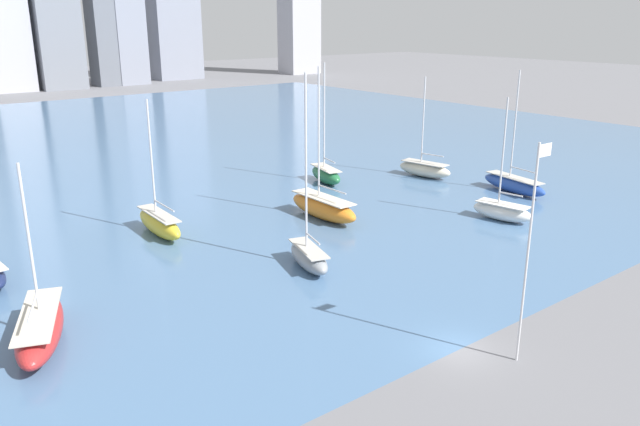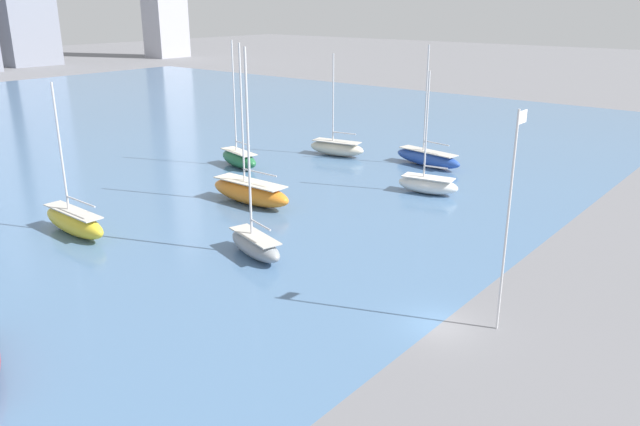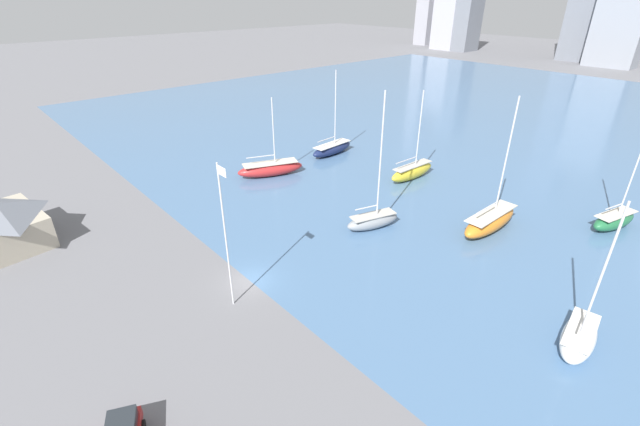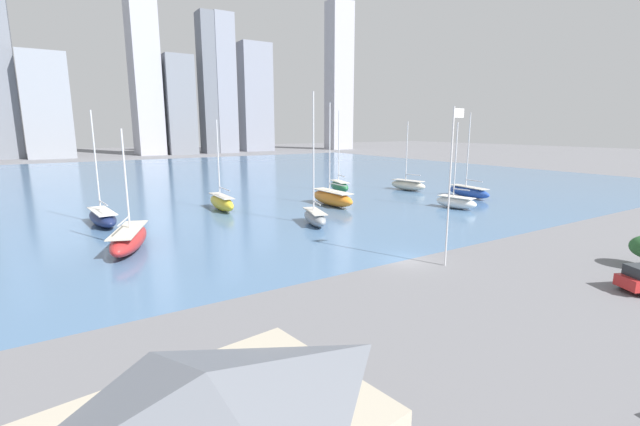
{
  "view_description": "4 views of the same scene",
  "coord_description": "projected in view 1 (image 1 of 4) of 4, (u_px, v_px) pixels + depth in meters",
  "views": [
    {
      "loc": [
        -27.31,
        -21.22,
        19.23
      ],
      "look_at": [
        3.54,
        18.08,
        3.59
      ],
      "focal_mm": 35.0,
      "sensor_mm": 36.0,
      "label": 1
    },
    {
      "loc": [
        -30.21,
        -15.25,
        18.34
      ],
      "look_at": [
        2.14,
        10.83,
        4.21
      ],
      "focal_mm": 35.0,
      "sensor_mm": 36.0,
      "label": 2
    },
    {
      "loc": [
        28.64,
        -16.57,
        24.08
      ],
      "look_at": [
        -1.33,
        9.92,
        3.21
      ],
      "focal_mm": 24.0,
      "sensor_mm": 36.0,
      "label": 3
    },
    {
      "loc": [
        -25.6,
        -26.02,
        11.34
      ],
      "look_at": [
        -2.43,
        9.92,
        2.81
      ],
      "focal_mm": 24.0,
      "sensor_mm": 36.0,
      "label": 4
    }
  ],
  "objects": [
    {
      "name": "sailboat_gray",
      "position": [
        309.0,
        256.0,
        49.96
      ],
      "size": [
        3.68,
        6.75,
        15.4
      ],
      "rotation": [
        0.0,
        0.0,
        -0.28
      ],
      "color": "gray",
      "rests_on": "harbor_water"
    },
    {
      "name": "sailboat_green",
      "position": [
        326.0,
        174.0,
        75.95
      ],
      "size": [
        3.67,
        7.03,
        14.33
      ],
      "rotation": [
        0.0,
        0.0,
        -0.24
      ],
      "color": "#236B3D",
      "rests_on": "harbor_water"
    },
    {
      "name": "sailboat_white",
      "position": [
        502.0,
        211.0,
        61.85
      ],
      "size": [
        3.31,
        6.53,
        12.11
      ],
      "rotation": [
        0.0,
        0.0,
        0.17
      ],
      "color": "white",
      "rests_on": "harbor_water"
    },
    {
      "name": "flag_pole",
      "position": [
        529.0,
        249.0,
        34.63
      ],
      "size": [
        1.24,
        0.14,
        12.99
      ],
      "color": "silver",
      "rests_on": "ground_plane"
    },
    {
      "name": "sailboat_red",
      "position": [
        40.0,
        328.0,
        38.25
      ],
      "size": [
        5.87,
        9.87,
        11.27
      ],
      "rotation": [
        0.0,
        0.0,
        -0.37
      ],
      "color": "#B72828",
      "rests_on": "harbor_water"
    },
    {
      "name": "sailboat_cream",
      "position": [
        425.0,
        169.0,
        78.83
      ],
      "size": [
        3.63,
        7.65,
        12.47
      ],
      "rotation": [
        0.0,
        0.0,
        0.18
      ],
      "color": "beige",
      "rests_on": "harbor_water"
    },
    {
      "name": "sailboat_yellow",
      "position": [
        159.0,
        223.0,
        57.59
      ],
      "size": [
        2.16,
        8.47,
        12.44
      ],
      "rotation": [
        0.0,
        0.0,
        -0.03
      ],
      "color": "yellow",
      "rests_on": "harbor_water"
    },
    {
      "name": "harbor_water",
      "position": [
        80.0,
        157.0,
        90.32
      ],
      "size": [
        180.0,
        140.0,
        0.0
      ],
      "color": "#4C7099",
      "rests_on": "ground_plane"
    },
    {
      "name": "sailboat_orange",
      "position": [
        323.0,
        207.0,
        62.36
      ],
      "size": [
        2.59,
        9.58,
        14.89
      ],
      "rotation": [
        0.0,
        0.0,
        -0.0
      ],
      "color": "orange",
      "rests_on": "harbor_water"
    },
    {
      "name": "ground_plane",
      "position": [
        458.0,
        350.0,
        37.77
      ],
      "size": [
        500.0,
        500.0,
        0.0
      ],
      "primitive_type": "plane",
      "color": "slate"
    },
    {
      "name": "sailboat_blue",
      "position": [
        514.0,
        184.0,
        71.76
      ],
      "size": [
        3.52,
        9.31,
        13.79
      ],
      "rotation": [
        0.0,
        0.0,
        -0.15
      ],
      "color": "#284CA8",
      "rests_on": "harbor_water"
    }
  ]
}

